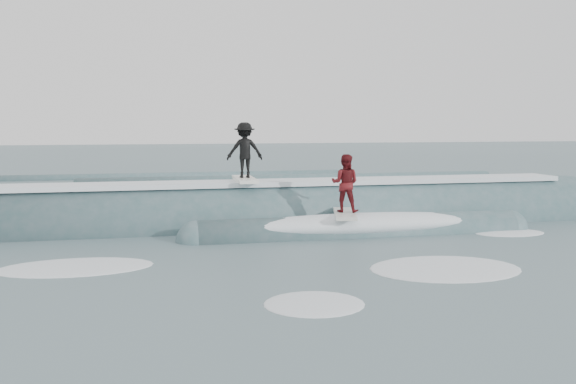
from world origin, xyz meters
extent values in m
plane|color=#425A60|center=(0.00, 0.00, 0.00)|extent=(160.00, 160.00, 0.00)
cylinder|color=#385A5E|center=(0.00, 4.37, 0.00)|extent=(19.62, 2.42, 2.42)
sphere|color=#385A5E|center=(9.81, 4.37, 0.00)|extent=(2.42, 2.42, 2.42)
cylinder|color=#385A5E|center=(1.80, 2.17, 0.00)|extent=(9.00, 1.10, 1.10)
sphere|color=#385A5E|center=(-2.70, 2.17, 0.00)|extent=(1.10, 1.10, 1.10)
sphere|color=#385A5E|center=(6.30, 2.17, 0.00)|extent=(1.10, 1.10, 1.10)
cube|color=white|center=(0.00, 4.37, 1.28)|extent=(18.00, 1.30, 0.14)
ellipsoid|color=white|center=(1.80, 2.17, 0.30)|extent=(7.60, 1.30, 0.60)
cube|color=white|center=(-1.08, 4.37, 1.40)|extent=(0.61, 2.01, 0.10)
imported|color=black|center=(-1.08, 4.37, 2.26)|extent=(1.07, 0.65, 1.63)
cube|color=silver|center=(1.31, 2.17, 0.60)|extent=(1.05, 2.07, 0.10)
imported|color=#581013|center=(1.31, 2.17, 1.43)|extent=(0.95, 0.87, 1.57)
ellipsoid|color=white|center=(-5.49, -0.25, 0.00)|extent=(3.37, 2.30, 0.10)
ellipsoid|color=white|center=(2.14, -2.13, 0.00)|extent=(3.06, 2.08, 0.10)
ellipsoid|color=white|center=(-1.26, -4.07, 0.00)|extent=(1.96, 1.34, 0.10)
ellipsoid|color=white|center=(5.93, 1.51, 0.00)|extent=(2.14, 1.46, 0.10)
cylinder|color=#385A5E|center=(3.76, 18.00, 0.00)|extent=(22.00, 0.80, 0.80)
cylinder|color=#385A5E|center=(-3.41, 22.00, 0.00)|extent=(22.00, 0.60, 0.60)
camera|label=1|loc=(-4.08, -14.32, 3.06)|focal=40.00mm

